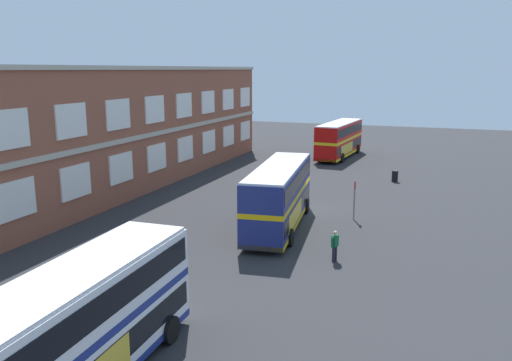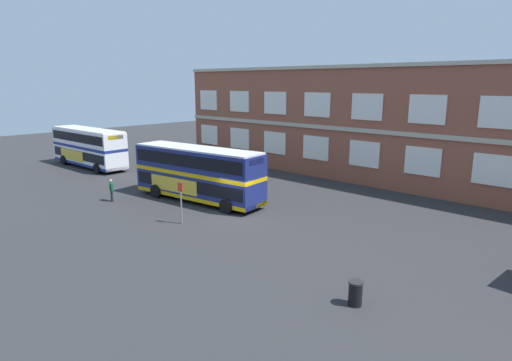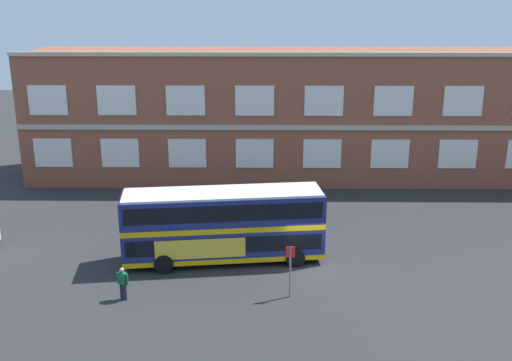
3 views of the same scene
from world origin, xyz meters
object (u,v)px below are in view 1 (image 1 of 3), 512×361
at_px(double_decker_far, 339,139).
at_px(station_litter_bin, 395,176).
at_px(double_decker_middle, 279,195).
at_px(bus_stand_flag, 355,196).
at_px(double_decker_near, 72,334).
at_px(waiting_passenger, 335,245).

xyz_separation_m(double_decker_far, station_litter_bin, (-11.38, -7.41, -1.63)).
bearing_deg(double_decker_middle, station_litter_bin, -18.58).
bearing_deg(bus_stand_flag, double_decker_near, 167.80).
distance_m(double_decker_middle, waiting_passenger, 6.65).
xyz_separation_m(double_decker_middle, double_decker_far, (28.30, 1.73, 0.00)).
bearing_deg(station_litter_bin, double_decker_near, 170.04).
relative_size(double_decker_middle, bus_stand_flag, 4.16).
xyz_separation_m(waiting_passenger, station_litter_bin, (21.55, -1.07, -0.41)).
xyz_separation_m(double_decker_near, bus_stand_flag, (22.43, -4.85, -0.51)).
relative_size(double_decker_middle, station_litter_bin, 10.91).
bearing_deg(waiting_passenger, station_litter_bin, -2.85).
height_order(double_decker_far, waiting_passenger, double_decker_far).
xyz_separation_m(double_decker_near, station_litter_bin, (35.81, -6.29, -1.63)).
distance_m(double_decker_near, bus_stand_flag, 22.95).
relative_size(double_decker_near, double_decker_middle, 0.99).
distance_m(double_decker_far, bus_stand_flag, 25.49).
bearing_deg(double_decker_middle, double_decker_far, 3.49).
relative_size(double_decker_near, station_litter_bin, 10.76).
relative_size(double_decker_middle, waiting_passenger, 6.61).
height_order(bus_stand_flag, station_litter_bin, bus_stand_flag).
bearing_deg(station_litter_bin, bus_stand_flag, 173.86).
height_order(double_decker_near, waiting_passenger, double_decker_near).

